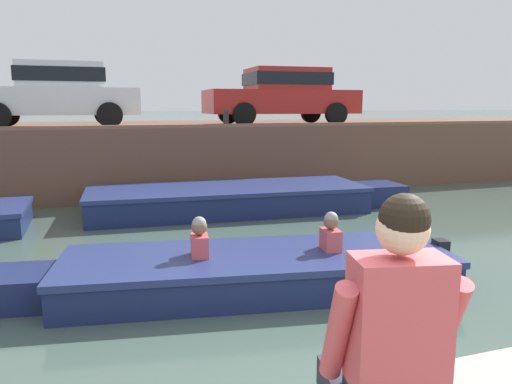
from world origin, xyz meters
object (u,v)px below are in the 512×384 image
car_centre_red (283,94)px  mooring_bollard_mid (226,117)px  motorboat_passing (240,271)px  car_left_inner_white (58,92)px  person_seated_left (392,339)px  boat_moored_central_navy (241,199)px

car_centre_red → mooring_bollard_mid: 2.47m
motorboat_passing → car_left_inner_white: size_ratio=1.49×
car_left_inner_white → mooring_bollard_mid: 4.13m
car_left_inner_white → person_seated_left: 11.85m
car_left_inner_white → car_centre_red: (5.89, -0.00, 0.00)m
boat_moored_central_navy → person_seated_left: 8.74m
boat_moored_central_navy → person_seated_left: size_ratio=7.26×
boat_moored_central_navy → motorboat_passing: bearing=-107.4°
car_left_inner_white → person_seated_left: (1.66, -11.67, -1.23)m
mooring_bollard_mid → person_seated_left: (-2.22, -10.37, -0.63)m
car_centre_red → car_left_inner_white: bearing=180.0°
motorboat_passing → mooring_bollard_mid: 6.77m
car_left_inner_white → boat_moored_central_navy: bearing=-41.4°
boat_moored_central_navy → motorboat_passing: motorboat_passing is taller
motorboat_passing → car_left_inner_white: 8.31m
motorboat_passing → mooring_bollard_mid: size_ratio=12.98×
car_left_inner_white → mooring_bollard_mid: (3.87, -1.30, -0.61)m
boat_moored_central_navy → car_left_inner_white: 5.38m
boat_moored_central_navy → car_centre_red: 4.54m
motorboat_passing → car_left_inner_white: car_left_inner_white is taller
motorboat_passing → person_seated_left: person_seated_left is taller
car_centre_red → person_seated_left: size_ratio=4.41×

